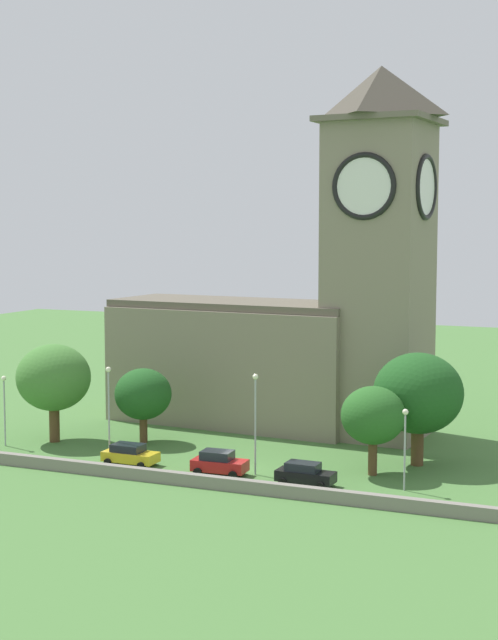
% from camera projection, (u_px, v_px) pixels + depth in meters
% --- Properties ---
extents(ground_plane, '(200.00, 200.00, 0.00)m').
position_uv_depth(ground_plane, '(302.00, 433.00, 89.10)').
color(ground_plane, '#477538').
extents(church, '(31.71, 11.73, 33.05)m').
position_uv_depth(church, '(299.00, 314.00, 90.15)').
color(church, gray).
rests_on(church, ground).
extents(quay_barrier, '(42.75, 0.70, 0.94)m').
position_uv_depth(quay_barrier, '(207.00, 482.00, 70.31)').
color(quay_barrier, gray).
rests_on(quay_barrier, ground).
extents(car_yellow, '(4.46, 2.29, 1.69)m').
position_uv_depth(car_yellow, '(130.00, 454.00, 77.03)').
color(car_yellow, gold).
rests_on(car_yellow, ground).
extents(car_red, '(4.32, 2.44, 1.89)m').
position_uv_depth(car_red, '(219.00, 463.00, 73.91)').
color(car_red, red).
rests_on(car_red, ground).
extents(car_black, '(4.39, 2.11, 1.72)m').
position_uv_depth(car_black, '(305.00, 474.00, 70.98)').
color(car_black, black).
rests_on(car_black, ground).
extents(streetlamp_west_end, '(0.44, 0.44, 6.15)m').
position_uv_depth(streetlamp_west_end, '(4.00, 398.00, 83.39)').
color(streetlamp_west_end, '#9EA0A5').
rests_on(streetlamp_west_end, ground).
extents(streetlamp_west_mid, '(0.44, 0.44, 7.74)m').
position_uv_depth(streetlamp_west_mid, '(109.00, 399.00, 77.97)').
color(streetlamp_west_mid, '#9EA0A5').
rests_on(streetlamp_west_mid, ground).
extents(streetlamp_central, '(0.44, 0.44, 7.84)m').
position_uv_depth(streetlamp_central, '(255.00, 409.00, 73.65)').
color(streetlamp_central, '#9EA0A5').
rests_on(streetlamp_central, ground).
extents(streetlamp_east_mid, '(0.44, 0.44, 5.99)m').
position_uv_depth(streetlamp_east_mid, '(405.00, 435.00, 69.33)').
color(streetlamp_east_mid, '#9EA0A5').
rests_on(streetlamp_east_mid, ground).
extents(tree_riverside_west, '(7.17, 7.17, 9.06)m').
position_uv_depth(tree_riverside_west, '(418.00, 394.00, 76.51)').
color(tree_riverside_west, brown).
rests_on(tree_riverside_west, ground).
extents(tree_by_tower, '(6.55, 6.55, 8.71)m').
position_uv_depth(tree_by_tower, '(54.00, 378.00, 84.86)').
color(tree_by_tower, brown).
rests_on(tree_by_tower, ground).
extents(tree_churchyard, '(5.02, 5.02, 6.60)m').
position_uv_depth(tree_churchyard, '(143.00, 394.00, 84.68)').
color(tree_churchyard, brown).
rests_on(tree_churchyard, ground).
extents(tree_riverside_east, '(4.96, 4.96, 6.89)m').
position_uv_depth(tree_riverside_east, '(373.00, 416.00, 73.61)').
color(tree_riverside_east, brown).
rests_on(tree_riverside_east, ground).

